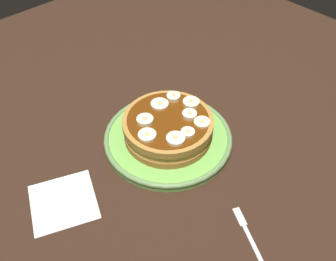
{
  "coord_description": "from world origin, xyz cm",
  "views": [
    {
      "loc": [
        37.9,
        -35.52,
        54.97
      ],
      "look_at": [
        0.0,
        0.0,
        2.98
      ],
      "focal_mm": 39.99,
      "sensor_mm": 36.0,
      "label": 1
    }
  ],
  "objects_px": {
    "banana_slice_4": "(147,135)",
    "banana_slice_8": "(202,122)",
    "banana_slice_2": "(145,120)",
    "banana_slice_7": "(190,102)",
    "napkin": "(63,201)",
    "fork": "(250,237)",
    "banana_slice_3": "(176,139)",
    "pancake_stack": "(168,127)",
    "banana_slice_6": "(160,104)",
    "banana_slice_0": "(189,132)",
    "banana_slice_5": "(189,115)",
    "banana_slice_1": "(173,97)",
    "plate": "(168,138)"
  },
  "relations": [
    {
      "from": "banana_slice_4",
      "to": "banana_slice_8",
      "type": "bearing_deg",
      "value": 65.89
    },
    {
      "from": "banana_slice_2",
      "to": "banana_slice_4",
      "type": "distance_m",
      "value": 0.04
    },
    {
      "from": "banana_slice_7",
      "to": "banana_slice_8",
      "type": "relative_size",
      "value": 1.07
    },
    {
      "from": "napkin",
      "to": "banana_slice_8",
      "type": "bearing_deg",
      "value": 75.65
    },
    {
      "from": "fork",
      "to": "banana_slice_3",
      "type": "bearing_deg",
      "value": 173.27
    },
    {
      "from": "banana_slice_2",
      "to": "banana_slice_7",
      "type": "relative_size",
      "value": 0.97
    },
    {
      "from": "pancake_stack",
      "to": "banana_slice_6",
      "type": "xyz_separation_m",
      "value": [
        -0.04,
        0.01,
        0.02
      ]
    },
    {
      "from": "banana_slice_2",
      "to": "napkin",
      "type": "relative_size",
      "value": 0.29
    },
    {
      "from": "banana_slice_0",
      "to": "fork",
      "type": "height_order",
      "value": "banana_slice_0"
    },
    {
      "from": "banana_slice_5",
      "to": "banana_slice_6",
      "type": "height_order",
      "value": "banana_slice_5"
    },
    {
      "from": "banana_slice_7",
      "to": "fork",
      "type": "height_order",
      "value": "banana_slice_7"
    },
    {
      "from": "banana_slice_0",
      "to": "napkin",
      "type": "bearing_deg",
      "value": -106.59
    },
    {
      "from": "banana_slice_2",
      "to": "banana_slice_7",
      "type": "bearing_deg",
      "value": 77.46
    },
    {
      "from": "banana_slice_3",
      "to": "banana_slice_7",
      "type": "bearing_deg",
      "value": 119.96
    },
    {
      "from": "banana_slice_0",
      "to": "fork",
      "type": "xyz_separation_m",
      "value": [
        0.19,
        -0.05,
        -0.06
      ]
    },
    {
      "from": "fork",
      "to": "banana_slice_1",
      "type": "bearing_deg",
      "value": 160.47
    },
    {
      "from": "pancake_stack",
      "to": "napkin",
      "type": "height_order",
      "value": "pancake_stack"
    },
    {
      "from": "banana_slice_3",
      "to": "banana_slice_6",
      "type": "xyz_separation_m",
      "value": [
        -0.09,
        0.04,
        -0.0
      ]
    },
    {
      "from": "plate",
      "to": "banana_slice_0",
      "type": "height_order",
      "value": "banana_slice_0"
    },
    {
      "from": "banana_slice_8",
      "to": "banana_slice_0",
      "type": "bearing_deg",
      "value": -88.36
    },
    {
      "from": "banana_slice_4",
      "to": "banana_slice_5",
      "type": "height_order",
      "value": "banana_slice_5"
    },
    {
      "from": "banana_slice_8",
      "to": "banana_slice_1",
      "type": "bearing_deg",
      "value": 173.12
    },
    {
      "from": "pancake_stack",
      "to": "banana_slice_5",
      "type": "relative_size",
      "value": 6.3
    },
    {
      "from": "pancake_stack",
      "to": "banana_slice_3",
      "type": "xyz_separation_m",
      "value": [
        0.05,
        -0.03,
        0.03
      ]
    },
    {
      "from": "plate",
      "to": "banana_slice_0",
      "type": "distance_m",
      "value": 0.08
    },
    {
      "from": "plate",
      "to": "banana_slice_1",
      "type": "relative_size",
      "value": 9.19
    },
    {
      "from": "plate",
      "to": "banana_slice_4",
      "type": "relative_size",
      "value": 7.6
    },
    {
      "from": "banana_slice_7",
      "to": "banana_slice_4",
      "type": "bearing_deg",
      "value": -84.98
    },
    {
      "from": "banana_slice_0",
      "to": "banana_slice_5",
      "type": "xyz_separation_m",
      "value": [
        -0.03,
        0.03,
        0.0
      ]
    },
    {
      "from": "banana_slice_3",
      "to": "pancake_stack",
      "type": "bearing_deg",
      "value": 150.84
    },
    {
      "from": "banana_slice_2",
      "to": "banana_slice_8",
      "type": "bearing_deg",
      "value": 44.49
    },
    {
      "from": "banana_slice_8",
      "to": "fork",
      "type": "height_order",
      "value": "banana_slice_8"
    },
    {
      "from": "banana_slice_1",
      "to": "banana_slice_5",
      "type": "relative_size",
      "value": 0.98
    },
    {
      "from": "pancake_stack",
      "to": "fork",
      "type": "relative_size",
      "value": 1.49
    },
    {
      "from": "pancake_stack",
      "to": "banana_slice_7",
      "type": "xyz_separation_m",
      "value": [
        -0.0,
        0.06,
        0.03
      ]
    },
    {
      "from": "pancake_stack",
      "to": "banana_slice_3",
      "type": "distance_m",
      "value": 0.06
    },
    {
      "from": "banana_slice_5",
      "to": "pancake_stack",
      "type": "bearing_deg",
      "value": -123.82
    },
    {
      "from": "banana_slice_4",
      "to": "banana_slice_7",
      "type": "xyz_separation_m",
      "value": [
        -0.01,
        0.12,
        0.0
      ]
    },
    {
      "from": "banana_slice_3",
      "to": "banana_slice_7",
      "type": "relative_size",
      "value": 1.04
    },
    {
      "from": "banana_slice_3",
      "to": "napkin",
      "type": "xyz_separation_m",
      "value": [
        -0.07,
        -0.21,
        -0.06
      ]
    },
    {
      "from": "pancake_stack",
      "to": "banana_slice_7",
      "type": "height_order",
      "value": "banana_slice_7"
    },
    {
      "from": "banana_slice_2",
      "to": "napkin",
      "type": "xyz_separation_m",
      "value": [
        0.01,
        -0.2,
        -0.06
      ]
    },
    {
      "from": "banana_slice_4",
      "to": "banana_slice_6",
      "type": "bearing_deg",
      "value": 123.27
    },
    {
      "from": "banana_slice_7",
      "to": "banana_slice_0",
      "type": "bearing_deg",
      "value": -46.63
    },
    {
      "from": "banana_slice_0",
      "to": "banana_slice_6",
      "type": "xyz_separation_m",
      "value": [
        -0.09,
        0.01,
        -0.0
      ]
    },
    {
      "from": "plate",
      "to": "banana_slice_6",
      "type": "xyz_separation_m",
      "value": [
        -0.04,
        0.02,
        0.05
      ]
    },
    {
      "from": "plate",
      "to": "banana_slice_5",
      "type": "relative_size",
      "value": 9.02
    },
    {
      "from": "banana_slice_1",
      "to": "banana_slice_5",
      "type": "height_order",
      "value": "same"
    },
    {
      "from": "banana_slice_3",
      "to": "banana_slice_1",
      "type": "bearing_deg",
      "value": 138.18
    },
    {
      "from": "banana_slice_2",
      "to": "banana_slice_5",
      "type": "distance_m",
      "value": 0.09
    }
  ]
}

